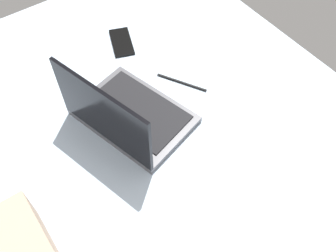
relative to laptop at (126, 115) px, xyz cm
name	(u,v)px	position (x,y,z in cm)	size (l,w,h in cm)	color
bed_mattress	(161,198)	(-21.79, 3.25, -13.41)	(180.00, 140.00, 18.00)	silver
laptop	(126,115)	(0.00, 0.00, 0.00)	(37.93, 30.96, 23.00)	#4C4C51
cell_phone	(122,42)	(30.90, -16.83, -4.01)	(6.80, 14.00, 0.80)	black
charger_cable	(182,83)	(3.58, -22.68, -4.11)	(17.00, 0.60, 0.60)	black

